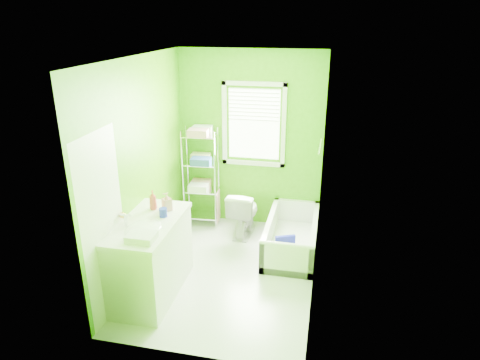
% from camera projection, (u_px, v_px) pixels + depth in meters
% --- Properties ---
extents(ground, '(2.90, 2.90, 0.00)m').
position_uv_depth(ground, '(228.00, 271.00, 5.37)').
color(ground, silver).
rests_on(ground, ground).
extents(room_envelope, '(2.14, 2.94, 2.62)m').
position_uv_depth(room_envelope, '(227.00, 154.00, 4.82)').
color(room_envelope, '#459A07').
rests_on(room_envelope, ground).
extents(window, '(0.92, 0.05, 1.22)m').
position_uv_depth(window, '(254.00, 120.00, 6.08)').
color(window, white).
rests_on(window, ground).
extents(door, '(0.09, 0.80, 2.00)m').
position_uv_depth(door, '(104.00, 229.00, 4.31)').
color(door, white).
rests_on(door, ground).
extents(right_wall_decor, '(0.04, 1.48, 1.17)m').
position_uv_depth(right_wall_decor, '(318.00, 180.00, 4.68)').
color(right_wall_decor, '#43070B').
rests_on(right_wall_decor, ground).
extents(bathtub, '(0.67, 1.43, 0.46)m').
position_uv_depth(bathtub, '(291.00, 240.00, 5.81)').
color(bathtub, white).
rests_on(bathtub, ground).
extents(toilet, '(0.42, 0.69, 0.69)m').
position_uv_depth(toilet, '(244.00, 212.00, 6.19)').
color(toilet, white).
rests_on(toilet, ground).
extents(vanity, '(0.62, 1.21, 1.14)m').
position_uv_depth(vanity, '(150.00, 256.00, 4.81)').
color(vanity, silver).
rests_on(vanity, ground).
extents(wire_shelf_unit, '(0.53, 0.42, 1.52)m').
position_uv_depth(wire_shelf_unit, '(202.00, 167.00, 6.30)').
color(wire_shelf_unit, silver).
rests_on(wire_shelf_unit, ground).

